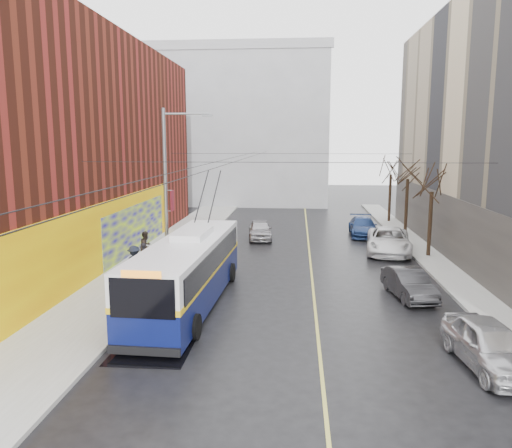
{
  "coord_description": "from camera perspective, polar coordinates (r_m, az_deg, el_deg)",
  "views": [
    {
      "loc": [
        0.65,
        -15.76,
        7.29
      ],
      "look_at": [
        -1.52,
        10.3,
        2.96
      ],
      "focal_mm": 35.0,
      "sensor_mm": 36.0,
      "label": 1
    }
  ],
  "objects": [
    {
      "name": "parked_car_a",
      "position": [
        18.28,
        25.14,
        -12.41
      ],
      "size": [
        2.31,
        4.71,
        1.55
      ],
      "primitive_type": "imported",
      "rotation": [
        0.0,
        0.0,
        0.11
      ],
      "color": "#B6B7BB",
      "rests_on": "ground"
    },
    {
      "name": "tree_near",
      "position": [
        32.92,
        19.52,
        4.83
      ],
      "size": [
        3.2,
        3.2,
        6.4
      ],
      "color": "black",
      "rests_on": "ground"
    },
    {
      "name": "pedestrian_c",
      "position": [
        26.65,
        -13.71,
        -4.37
      ],
      "size": [
        1.37,
        1.18,
        1.84
      ],
      "primitive_type": "imported",
      "rotation": [
        0.0,
        0.0,
        2.63
      ],
      "color": "black",
      "rests_on": "sidewalk_left"
    },
    {
      "name": "streetlight_pole",
      "position": [
        26.75,
        -9.98,
        4.02
      ],
      "size": [
        2.65,
        0.6,
        9.0
      ],
      "color": "slate",
      "rests_on": "ground"
    },
    {
      "name": "tree_mid",
      "position": [
        39.7,
        17.0,
        6.05
      ],
      "size": [
        3.2,
        3.2,
        6.68
      ],
      "color": "black",
      "rests_on": "ground"
    },
    {
      "name": "parked_car_b",
      "position": [
        24.74,
        17.08,
        -6.53
      ],
      "size": [
        2.07,
        4.27,
        1.35
      ],
      "primitive_type": "imported",
      "rotation": [
        0.0,
        0.0,
        0.16
      ],
      "color": "#2A2A2D",
      "rests_on": "ground"
    },
    {
      "name": "tree_far",
      "position": [
        46.56,
        15.19,
        6.43
      ],
      "size": [
        3.2,
        3.2,
        6.57
      ],
      "color": "black",
      "rests_on": "ground"
    },
    {
      "name": "building_left",
      "position": [
        34.09,
        -24.7,
        8.05
      ],
      "size": [
        12.11,
        36.0,
        14.0
      ],
      "color": "#511C10",
      "rests_on": "ground"
    },
    {
      "name": "parked_car_c",
      "position": [
        34.02,
        14.92,
        -1.87
      ],
      "size": [
        3.55,
        6.28,
        1.65
      ],
      "primitive_type": "imported",
      "rotation": [
        0.0,
        0.0,
        -0.14
      ],
      "color": "silver",
      "rests_on": "ground"
    },
    {
      "name": "trolleybus",
      "position": [
        22.65,
        -7.77,
        -5.26
      ],
      "size": [
        3.19,
        12.17,
        5.72
      ],
      "rotation": [
        0.0,
        0.0,
        -0.04
      ],
      "color": "#090F44",
      "rests_on": "ground"
    },
    {
      "name": "sidewalk_right",
      "position": [
        29.87,
        20.93,
        -5.21
      ],
      "size": [
        2.0,
        60.0,
        0.15
      ],
      "primitive_type": "cube",
      "color": "gray",
      "rests_on": "ground"
    },
    {
      "name": "sidewalk_left",
      "position": [
        29.96,
        -12.21,
        -4.75
      ],
      "size": [
        4.0,
        60.0,
        0.15
      ],
      "primitive_type": "cube",
      "color": "gray",
      "rests_on": "ground"
    },
    {
      "name": "pedestrian_b",
      "position": [
        30.84,
        -12.46,
        -2.48
      ],
      "size": [
        0.88,
        1.02,
        1.82
      ],
      "primitive_type": "imported",
      "rotation": [
        0.0,
        0.0,
        1.32
      ],
      "color": "black",
      "rests_on": "sidewalk_left"
    },
    {
      "name": "pedestrian_a",
      "position": [
        28.47,
        -12.62,
        -3.7
      ],
      "size": [
        0.45,
        0.62,
        1.6
      ],
      "primitive_type": "imported",
      "rotation": [
        0.0,
        0.0,
        1.69
      ],
      "color": "black",
      "rests_on": "sidewalk_left"
    },
    {
      "name": "ground",
      "position": [
        17.37,
        2.26,
        -15.41
      ],
      "size": [
        140.0,
        140.0,
        0.0
      ],
      "primitive_type": "plane",
      "color": "black",
      "rests_on": "ground"
    },
    {
      "name": "building_far",
      "position": [
        61.14,
        -1.5,
        11.02
      ],
      "size": [
        20.5,
        12.1,
        18.0
      ],
      "color": "gray",
      "rests_on": "ground"
    },
    {
      "name": "following_car",
      "position": [
        37.64,
        0.46,
        -0.65
      ],
      "size": [
        2.14,
        4.39,
        1.44
      ],
      "primitive_type": "imported",
      "rotation": [
        0.0,
        0.0,
        0.1
      ],
      "color": "#9B9A9F",
      "rests_on": "ground"
    },
    {
      "name": "lane_line",
      "position": [
        30.65,
        6.24,
        -4.41
      ],
      "size": [
        0.12,
        50.0,
        0.01
      ],
      "primitive_type": "cube",
      "color": "#BFB74C",
      "rests_on": "ground"
    },
    {
      "name": "catenary_wires",
      "position": [
        30.71,
        -1.2,
        7.45
      ],
      "size": [
        18.0,
        60.0,
        0.22
      ],
      "color": "black"
    },
    {
      "name": "pigeons_flying",
      "position": [
        25.94,
        -1.9,
        8.48
      ],
      "size": [
        4.58,
        3.99,
        1.35
      ],
      "color": "slate"
    },
    {
      "name": "parked_car_d",
      "position": [
        39.84,
        12.13,
        -0.3
      ],
      "size": [
        2.19,
        5.05,
        1.45
      ],
      "primitive_type": "imported",
      "rotation": [
        0.0,
        0.0,
        -0.03
      ],
      "color": "navy",
      "rests_on": "ground"
    },
    {
      "name": "puddle",
      "position": [
        18.61,
        -11.71,
        -13.84
      ],
      "size": [
        2.72,
        3.04,
        0.01
      ],
      "primitive_type": "cube",
      "color": "black",
      "rests_on": "ground"
    }
  ]
}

